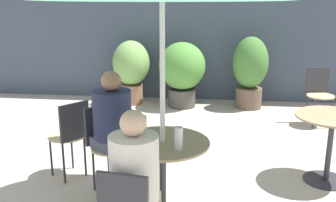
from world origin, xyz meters
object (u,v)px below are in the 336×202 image
at_px(bistro_chair_2, 71,132).
at_px(potted_plant_2, 250,69).
at_px(cafe_table_near, 163,162).
at_px(cafe_table_far, 331,134).
at_px(potted_plant_0, 131,67).
at_px(seated_person_1, 135,178).
at_px(beer_glass_1, 143,126).
at_px(bistro_chair_0, 106,139).
at_px(beer_glass_0, 179,138).
at_px(bistro_chair_3, 319,90).
at_px(seated_person_0, 114,123).
at_px(potted_plant_1, 182,70).

xyz_separation_m(bistro_chair_2, potted_plant_2, (2.15, 3.04, 0.15)).
bearing_deg(cafe_table_near, cafe_table_far, 29.22).
xyz_separation_m(potted_plant_0, potted_plant_2, (2.12, -0.05, 0.02)).
relative_size(cafe_table_near, seated_person_1, 0.66).
bearing_deg(seated_person_1, beer_glass_1, -75.18).
bearing_deg(bistro_chair_0, beer_glass_1, -92.82).
bearing_deg(cafe_table_near, seated_person_1, -98.72).
bearing_deg(bistro_chair_2, beer_glass_0, 93.46).
xyz_separation_m(bistro_chair_3, beer_glass_1, (-2.23, -2.84, 0.30)).
relative_size(cafe_table_near, cafe_table_far, 1.06).
bearing_deg(beer_glass_0, seated_person_0, 139.17).
height_order(bistro_chair_2, beer_glass_1, beer_glass_1).
height_order(potted_plant_1, potted_plant_2, potted_plant_2).
xyz_separation_m(bistro_chair_2, seated_person_1, (0.98, -1.38, 0.19)).
distance_m(seated_person_1, potted_plant_2, 4.58).
relative_size(bistro_chair_0, beer_glass_0, 4.58).
bearing_deg(potted_plant_1, bistro_chair_3, -18.55).
height_order(bistro_chair_3, seated_person_1, seated_person_1).
height_order(beer_glass_1, potted_plant_0, potted_plant_0).
distance_m(potted_plant_0, potted_plant_2, 2.12).
bearing_deg(potted_plant_0, cafe_table_near, -74.34).
bearing_deg(potted_plant_2, bistro_chair_0, -118.09).
bearing_deg(bistro_chair_2, bistro_chair_0, 106.79).
height_order(cafe_table_far, beer_glass_0, beer_glass_0).
bearing_deg(bistro_chair_2, seated_person_1, 73.60).
distance_m(bistro_chair_3, seated_person_1, 4.23).
xyz_separation_m(potted_plant_0, potted_plant_1, (0.94, -0.11, -0.01)).
height_order(bistro_chair_3, potted_plant_2, potted_plant_2).
xyz_separation_m(cafe_table_far, potted_plant_1, (-1.79, 2.74, 0.13)).
xyz_separation_m(seated_person_0, seated_person_1, (0.44, -1.12, -0.01)).
bearing_deg(potted_plant_2, seated_person_1, -104.76).
bearing_deg(seated_person_1, beer_glass_0, -107.33).
bearing_deg(seated_person_1, cafe_table_far, -128.88).
bearing_deg(potted_plant_0, beer_glass_0, -72.94).
height_order(cafe_table_near, bistro_chair_0, bistro_chair_0).
xyz_separation_m(seated_person_0, potted_plant_2, (1.60, 3.30, -0.05)).
bearing_deg(potted_plant_2, cafe_table_far, -77.76).
bearing_deg(seated_person_0, potted_plant_1, 31.39).
bearing_deg(bistro_chair_2, beer_glass_1, 95.26).
distance_m(cafe_table_near, beer_glass_1, 0.36).
xyz_separation_m(seated_person_1, potted_plant_2, (1.17, 4.43, -0.04)).
distance_m(cafe_table_far, beer_glass_1, 2.05).
xyz_separation_m(cafe_table_near, potted_plant_0, (-1.06, 3.79, 0.12)).
height_order(seated_person_0, potted_plant_1, seated_person_0).
xyz_separation_m(beer_glass_0, potted_plant_2, (0.91, 3.90, -0.15)).
relative_size(cafe_table_near, potted_plant_0, 0.70).
bearing_deg(potted_plant_2, bistro_chair_3, -38.80).
distance_m(potted_plant_0, potted_plant_1, 0.94).
xyz_separation_m(cafe_table_near, bistro_chair_3, (2.04, 2.95, -0.02)).
xyz_separation_m(bistro_chair_3, seated_person_1, (-2.15, -3.64, 0.19)).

